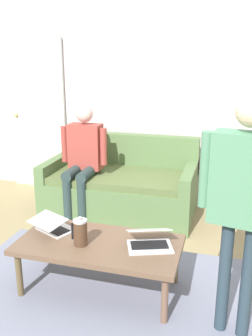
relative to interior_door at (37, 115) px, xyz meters
name	(u,v)px	position (x,y,z in m)	size (l,w,h in m)	color
ground_plane	(102,286)	(-1.67, 2.11, -1.02)	(7.68, 7.68, 0.00)	#917F58
area_rug	(96,295)	(-1.67, 2.24, -1.02)	(2.38, 1.75, 0.01)	slate
back_wall	(158,94)	(-1.67, -0.09, 0.33)	(7.04, 0.11, 2.70)	beige
interior_door	(37,115)	(0.00, 0.00, 0.00)	(0.82, 0.09, 2.05)	white
couch	(121,187)	(-1.38, 0.58, -0.72)	(1.74, 0.93, 0.88)	#567245
coffee_table	(99,247)	(-1.67, 2.14, -0.65)	(1.27, 0.64, 0.42)	brown
laptop_left	(149,241)	(-2.05, 2.09, -0.57)	(0.41, 0.39, 0.16)	silver
laptop_center	(53,226)	(-1.24, 2.06, -0.57)	(0.40, 0.40, 0.14)	silver
french_press	(80,232)	(-1.55, 2.21, -0.50)	(0.13, 0.11, 0.24)	#4C3323
person_standing	(244,191)	(-2.69, 2.36, 0.00)	(0.57, 0.26, 1.59)	#293A47
person_seated	(83,155)	(-1.00, 0.81, -0.30)	(0.55, 0.51, 1.28)	#2A3B3B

